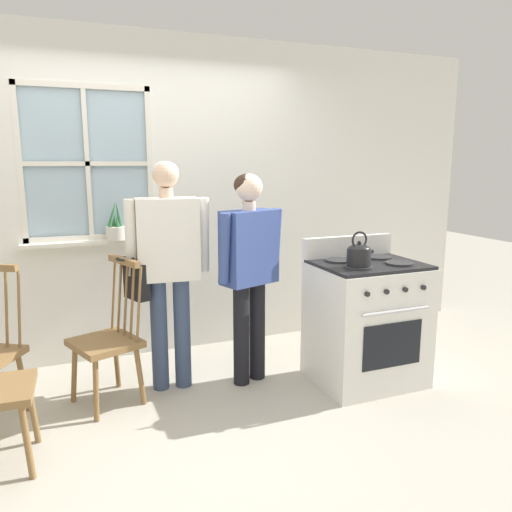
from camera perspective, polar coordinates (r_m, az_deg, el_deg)
ground_plane at (r=3.39m, az=-6.67°, el=-18.68°), size 16.00×16.00×0.00m
wall_back at (r=4.34m, az=-11.67°, el=6.21°), size 6.40×0.16×2.70m
chair_by_window at (r=3.62m, az=-16.53°, el=-9.30°), size 0.52×0.53×1.01m
person_elderly_left at (r=3.61m, az=-10.00°, el=0.06°), size 0.60×0.25×1.66m
person_teen_center at (r=3.67m, az=-0.78°, el=-0.34°), size 0.57×0.33×1.58m
stove at (r=3.89m, az=12.46°, el=-7.27°), size 0.78×0.68×1.08m
kettle at (r=3.56m, az=11.69°, el=0.22°), size 0.21×0.17×0.25m
potted_plant at (r=4.22m, az=-15.70°, el=2.93°), size 0.17×0.17×0.32m
handbag at (r=3.61m, az=-13.55°, el=-2.69°), size 0.24×0.24×0.31m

